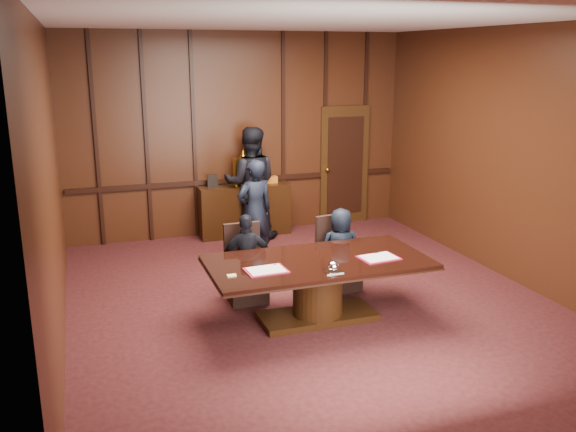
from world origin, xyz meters
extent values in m
plane|color=black|center=(0.00, 0.00, 0.00)|extent=(7.00, 7.00, 0.00)
plane|color=silver|center=(0.00, 0.00, 3.50)|extent=(7.00, 7.00, 0.00)
cube|color=black|center=(0.00, 3.50, 1.75)|extent=(6.00, 0.04, 3.50)
cube|color=black|center=(0.00, -3.50, 1.75)|extent=(6.00, 0.04, 3.50)
cube|color=black|center=(-3.00, 0.00, 1.75)|extent=(0.04, 7.00, 3.50)
cube|color=black|center=(3.00, 0.00, 1.75)|extent=(0.04, 7.00, 3.50)
cube|color=black|center=(0.00, 3.47, 0.95)|extent=(5.90, 0.05, 0.08)
cube|color=black|center=(2.00, 3.46, 1.10)|extent=(0.95, 0.06, 2.20)
sphere|color=gold|center=(1.63, 3.39, 1.05)|extent=(0.08, 0.08, 0.08)
cube|color=black|center=(0.00, 3.26, 0.45)|extent=(1.60, 0.45, 0.90)
cube|color=black|center=(-0.70, 3.26, 0.03)|extent=(0.12, 0.40, 0.06)
cube|color=black|center=(0.70, 3.26, 0.03)|extent=(0.12, 0.40, 0.06)
cube|color=gold|center=(0.00, 3.26, 1.14)|extent=(0.34, 0.18, 0.48)
cylinder|color=white|center=(0.00, 3.16, 1.20)|extent=(0.22, 0.03, 0.22)
cone|color=gold|center=(0.00, 3.26, 1.46)|extent=(0.14, 0.14, 0.16)
cube|color=black|center=(-0.55, 3.28, 1.01)|extent=(0.18, 0.04, 0.22)
cube|color=#CC6518|center=(0.50, 3.28, 0.96)|extent=(0.22, 0.12, 0.12)
cube|color=black|center=(-0.11, -0.50, 0.04)|extent=(1.40, 0.60, 0.08)
cylinder|color=black|center=(-0.11, -0.50, 0.39)|extent=(0.60, 0.60, 0.62)
cube|color=black|center=(-0.11, -0.50, 0.71)|extent=(2.62, 1.32, 0.02)
cube|color=black|center=(-0.11, -0.50, 0.73)|extent=(2.60, 1.30, 0.06)
cube|color=maroon|center=(-0.81, -0.66, 0.77)|extent=(0.47, 0.35, 0.01)
cube|color=white|center=(-0.81, -0.66, 0.78)|extent=(0.41, 0.30, 0.01)
cube|color=maroon|center=(0.59, -0.69, 0.77)|extent=(0.49, 0.37, 0.01)
cube|color=white|center=(0.59, -0.69, 0.78)|extent=(0.42, 0.32, 0.01)
cube|color=white|center=(-0.11, -0.95, 0.77)|extent=(0.20, 0.14, 0.01)
ellipsoid|color=white|center=(-0.11, -0.95, 0.82)|extent=(0.13, 0.13, 0.10)
cube|color=#EBCF73|center=(-1.21, -0.70, 0.77)|extent=(0.10, 0.07, 0.01)
cube|color=black|center=(-0.76, 0.35, 0.23)|extent=(0.48, 0.48, 0.46)
cube|color=black|center=(-0.76, 0.56, 0.72)|extent=(0.48, 0.06, 0.55)
cylinder|color=black|center=(-0.96, 0.15, 0.12)|extent=(0.04, 0.04, 0.23)
cylinder|color=black|center=(-0.56, 0.55, 0.12)|extent=(0.04, 0.04, 0.23)
cube|color=black|center=(0.54, 0.35, 0.23)|extent=(0.55, 0.55, 0.46)
cube|color=black|center=(0.50, 0.56, 0.72)|extent=(0.48, 0.14, 0.55)
cylinder|color=black|center=(0.34, 0.15, 0.12)|extent=(0.04, 0.04, 0.23)
cylinder|color=black|center=(0.74, 0.55, 0.12)|extent=(0.04, 0.04, 0.23)
imported|color=black|center=(-0.76, 0.30, 0.58)|extent=(0.72, 0.38, 1.17)
imported|color=black|center=(0.54, 0.30, 0.57)|extent=(0.62, 0.48, 1.14)
imported|color=black|center=(-0.22, 1.82, 0.80)|extent=(0.64, 0.48, 1.59)
imported|color=black|center=(0.08, 3.10, 0.96)|extent=(1.10, 0.96, 1.93)
camera|label=1|loc=(-2.68, -6.82, 3.11)|focal=38.00mm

